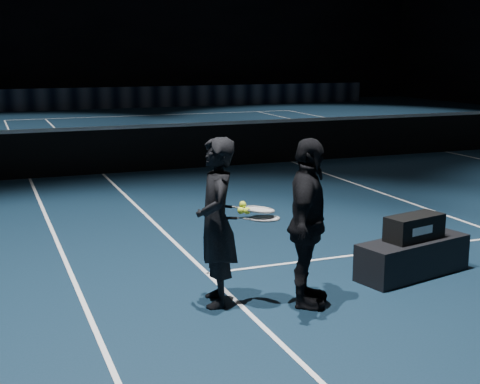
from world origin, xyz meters
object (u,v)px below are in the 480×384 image
object	(u,v)px
player_b	(308,224)
racket_upper	(259,210)
player_a	(216,222)
racket_bag	(414,227)
racket_lower	(264,218)
tennis_balls	(244,209)
player_bench	(413,257)

from	to	relation	value
player_b	racket_upper	xyz separation A→B (m)	(-0.39, 0.22, 0.12)
player_a	player_b	distance (m)	0.85
racket_bag	player_b	bearing A→B (deg)	-179.16
player_a	racket_lower	bearing A→B (deg)	78.38
player_b	tennis_balls	xyz separation A→B (m)	(-0.54, 0.25, 0.13)
racket_lower	racket_upper	xyz separation A→B (m)	(-0.03, 0.06, 0.07)
tennis_balls	player_a	bearing A→B (deg)	157.02
player_b	racket_lower	size ratio (longest dim) A/B	2.34
player_bench	racket_bag	bearing A→B (deg)	0.00
racket_bag	player_a	distance (m)	2.25
racket_upper	tennis_balls	size ratio (longest dim) A/B	5.67
player_bench	racket_upper	xyz separation A→B (m)	(-1.85, -0.14, 0.72)
racket_lower	racket_upper	size ratio (longest dim) A/B	1.00
player_bench	player_a	size ratio (longest dim) A/B	0.83
racket_bag	racket_lower	distance (m)	1.86
player_b	racket_upper	distance (m)	0.47
player_bench	tennis_balls	size ratio (longest dim) A/B	11.06
player_bench	racket_upper	size ratio (longest dim) A/B	1.95
player_a	player_b	world-z (taller)	same
racket_bag	tennis_balls	xyz separation A→B (m)	(-2.00, -0.11, 0.40)
player_bench	racket_lower	xyz separation A→B (m)	(-1.82, -0.20, 0.64)
player_bench	tennis_balls	world-z (taller)	tennis_balls
player_b	racket_upper	world-z (taller)	player_b
racket_bag	tennis_balls	size ratio (longest dim) A/B	5.53
racket_bag	player_a	xyz separation A→B (m)	(-2.23, -0.01, 0.27)
player_a	racket_upper	world-z (taller)	player_a
racket_upper	racket_lower	bearing A→B (deg)	-42.66
player_bench	racket_lower	world-z (taller)	racket_lower
player_bench	player_b	bearing A→B (deg)	-179.16
racket_lower	tennis_balls	distance (m)	0.21
racket_upper	tennis_balls	xyz separation A→B (m)	(-0.15, 0.03, 0.01)
player_a	tennis_balls	world-z (taller)	player_a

